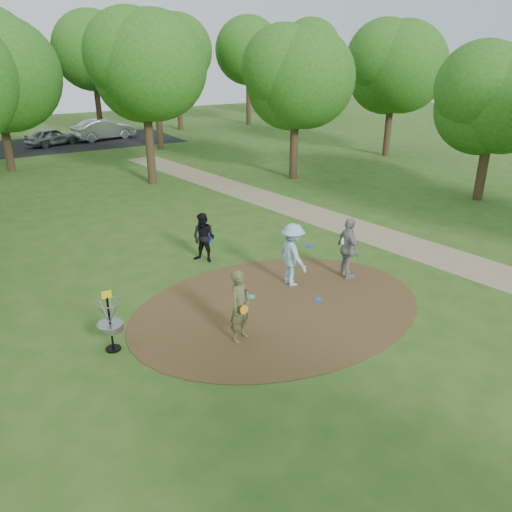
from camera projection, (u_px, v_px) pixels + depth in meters
ground at (279, 307)px, 13.71m from camera, size 100.00×100.00×0.00m
dirt_clearing at (279, 307)px, 13.70m from camera, size 8.40×8.40×0.02m
footpath at (395, 241)px, 18.41m from camera, size 7.55×39.89×0.01m
parking_lot at (83, 142)px, 38.32m from camera, size 14.00×8.00×0.01m
player_observer_with_disc at (240, 306)px, 11.85m from camera, size 0.79×0.70×1.83m
player_throwing_with_disc at (293, 255)px, 14.69m from camera, size 1.12×1.26×1.92m
player_walking_with_disc at (204, 238)px, 16.39m from camera, size 0.98×1.02×1.65m
player_waiting_with_disc at (348, 249)px, 15.14m from camera, size 0.70×1.20×1.92m
disc_ground_cyan at (251, 297)px, 14.23m from camera, size 0.22×0.22×0.02m
disc_ground_blue at (318, 299)px, 14.08m from camera, size 0.22×0.22×0.02m
car_left at (51, 137)px, 36.71m from camera, size 4.05×2.83×1.28m
car_right at (104, 129)px, 39.01m from camera, size 5.00×2.55×1.57m
disc_golf_basket at (109, 317)px, 11.44m from camera, size 0.63×0.63×1.54m
tree_ring at (207, 87)px, 20.01m from camera, size 36.89×44.94×8.89m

